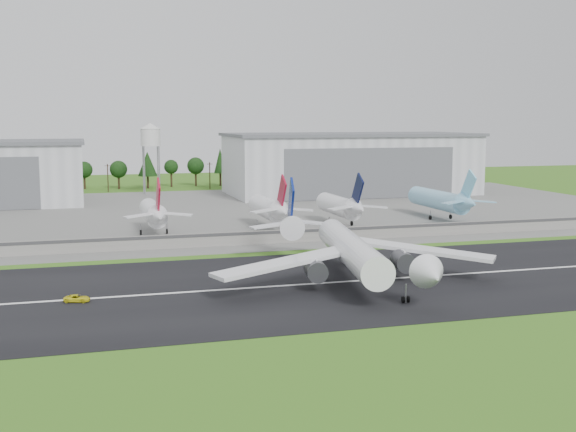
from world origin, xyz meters
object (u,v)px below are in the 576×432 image
object	(u,v)px
parked_jet_red_a	(154,213)
parked_jet_navy	(342,206)
ground_vehicle	(77,298)
parked_jet_red_b	(271,209)
main_airliner	(352,257)
parked_jet_skyblue	(443,200)

from	to	relation	value
parked_jet_red_a	parked_jet_navy	size ratio (longest dim) A/B	1.00
ground_vehicle	parked_jet_navy	xyz separation A→B (m)	(73.42, 68.32, 5.41)
parked_jet_red_a	parked_jet_navy	xyz separation A→B (m)	(53.55, 0.02, 0.09)
parked_jet_navy	parked_jet_red_b	bearing A→B (deg)	-179.99
main_airliner	ground_vehicle	distance (m)	50.68
ground_vehicle	parked_jet_skyblue	distance (m)	130.89
parked_jet_red_b	ground_vehicle	bearing A→B (deg)	-127.32
main_airliner	parked_jet_red_a	distance (m)	73.64
main_airliner	parked_jet_red_b	world-z (taller)	main_airliner
main_airliner	parked_jet_red_a	world-z (taller)	main_airliner
ground_vehicle	parked_jet_red_b	xyz separation A→B (m)	(52.09, 68.32, 5.40)
main_airliner	parked_jet_navy	world-z (taller)	main_airliner
parked_jet_skyblue	ground_vehicle	bearing A→B (deg)	-145.88
parked_jet_red_a	parked_jet_navy	bearing A→B (deg)	0.02
ground_vehicle	parked_jet_skyblue	size ratio (longest dim) A/B	0.12
parked_jet_red_a	parked_jet_red_b	world-z (taller)	parked_jet_red_b
ground_vehicle	parked_jet_red_a	distance (m)	71.34
main_airliner	parked_jet_red_b	distance (m)	67.01
parked_jet_skyblue	parked_jet_navy	bearing A→B (deg)	-171.80
main_airliner	parked_jet_red_a	size ratio (longest dim) A/B	1.89
parked_jet_red_b	parked_jet_navy	xyz separation A→B (m)	(21.34, 0.00, 0.02)
parked_jet_red_a	ground_vehicle	bearing A→B (deg)	-106.23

